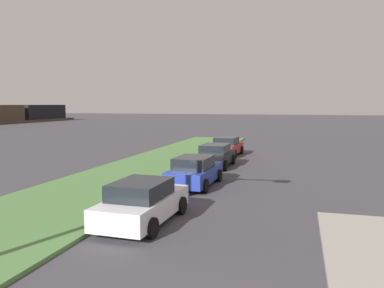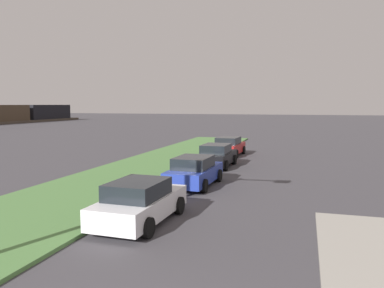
{
  "view_description": "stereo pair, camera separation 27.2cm",
  "coord_description": "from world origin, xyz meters",
  "views": [
    {
      "loc": [
        -4.23,
        -2.23,
        4.01
      ],
      "look_at": [
        14.93,
        3.21,
        1.95
      ],
      "focal_mm": 35.88,
      "sensor_mm": 36.0,
      "label": 1
    },
    {
      "loc": [
        -4.15,
        -2.49,
        4.01
      ],
      "look_at": [
        14.93,
        3.21,
        1.95
      ],
      "focal_mm": 35.88,
      "sensor_mm": 36.0,
      "label": 2
    }
  ],
  "objects": [
    {
      "name": "parked_car_red",
      "position": [
        25.3,
        3.3,
        0.72
      ],
      "size": [
        4.37,
        2.16,
        1.47
      ],
      "rotation": [
        0.0,
        0.0,
        -0.04
      ],
      "color": "red",
      "rests_on": "ground"
    },
    {
      "name": "grass_median",
      "position": [
        10.0,
        6.94,
        0.06
      ],
      "size": [
        60.0,
        6.0,
        0.12
      ],
      "primitive_type": "cube",
      "color": "#517F42",
      "rests_on": "ground"
    },
    {
      "name": "parked_car_blue",
      "position": [
        13.73,
        2.74,
        0.72
      ],
      "size": [
        4.35,
        2.12,
        1.47
      ],
      "rotation": [
        0.0,
        0.0,
        -0.03
      ],
      "color": "#23389E",
      "rests_on": "ground"
    },
    {
      "name": "parked_car_black",
      "position": [
        19.73,
        3.0,
        0.72
      ],
      "size": [
        4.33,
        2.07,
        1.47
      ],
      "rotation": [
        0.0,
        0.0,
        -0.02
      ],
      "color": "black",
      "rests_on": "ground"
    },
    {
      "name": "parked_car_white",
      "position": [
        7.51,
        2.84,
        0.72
      ],
      "size": [
        4.36,
        2.13,
        1.47
      ],
      "rotation": [
        0.0,
        0.0,
        -0.03
      ],
      "color": "silver",
      "rests_on": "ground"
    }
  ]
}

